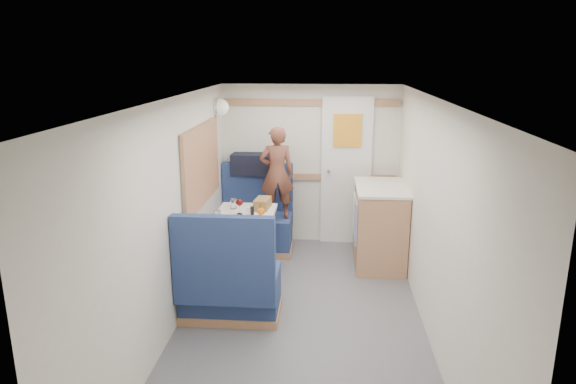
# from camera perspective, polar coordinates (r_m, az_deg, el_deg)

# --- Properties ---
(floor) EXTENTS (4.50, 4.50, 0.00)m
(floor) POSITION_cam_1_polar(r_m,az_deg,el_deg) (4.70, 1.36, -14.87)
(floor) COLOR #515156
(floor) RESTS_ON ground
(ceiling) EXTENTS (4.50, 4.50, 0.00)m
(ceiling) POSITION_cam_1_polar(r_m,az_deg,el_deg) (4.09, 1.54, 10.23)
(ceiling) COLOR silver
(ceiling) RESTS_ON wall_back
(wall_back) EXTENTS (2.20, 0.02, 2.00)m
(wall_back) POSITION_cam_1_polar(r_m,az_deg,el_deg) (6.46, 2.50, 3.01)
(wall_back) COLOR silver
(wall_back) RESTS_ON floor
(wall_left) EXTENTS (0.02, 4.50, 2.00)m
(wall_left) POSITION_cam_1_polar(r_m,az_deg,el_deg) (4.48, -12.77, -2.79)
(wall_left) COLOR silver
(wall_left) RESTS_ON floor
(wall_right) EXTENTS (0.02, 4.50, 2.00)m
(wall_right) POSITION_cam_1_polar(r_m,az_deg,el_deg) (4.38, 16.01, -3.43)
(wall_right) COLOR silver
(wall_right) RESTS_ON floor
(oak_trim_low) EXTENTS (2.15, 0.02, 0.08)m
(oak_trim_low) POSITION_cam_1_polar(r_m,az_deg,el_deg) (6.48, 2.48, 1.68)
(oak_trim_low) COLOR #956143
(oak_trim_low) RESTS_ON wall_back
(oak_trim_high) EXTENTS (2.15, 0.02, 0.08)m
(oak_trim_high) POSITION_cam_1_polar(r_m,az_deg,el_deg) (6.33, 2.57, 9.90)
(oak_trim_high) COLOR #956143
(oak_trim_high) RESTS_ON wall_back
(side_window) EXTENTS (0.04, 1.30, 0.72)m
(side_window) POSITION_cam_1_polar(r_m,az_deg,el_deg) (5.34, -9.62, 3.01)
(side_window) COLOR #B4BEA1
(side_window) RESTS_ON wall_left
(rear_door) EXTENTS (0.62, 0.12, 1.86)m
(rear_door) POSITION_cam_1_polar(r_m,az_deg,el_deg) (6.44, 6.49, 2.63)
(rear_door) COLOR white
(rear_door) RESTS_ON wall_back
(dinette_table) EXTENTS (0.62, 0.92, 0.72)m
(dinette_table) POSITION_cam_1_polar(r_m,az_deg,el_deg) (5.44, -4.90, -4.10)
(dinette_table) COLOR white
(dinette_table) RESTS_ON floor
(bench_far) EXTENTS (0.90, 0.59, 1.05)m
(bench_far) POSITION_cam_1_polar(r_m,az_deg,el_deg) (6.33, -3.60, -3.83)
(bench_far) COLOR navy
(bench_far) RESTS_ON floor
(bench_near) EXTENTS (0.90, 0.59, 1.05)m
(bench_near) POSITION_cam_1_polar(r_m,az_deg,el_deg) (4.75, -6.51, -10.53)
(bench_near) COLOR navy
(bench_near) RESTS_ON floor
(ledge) EXTENTS (0.90, 0.14, 0.04)m
(ledge) POSITION_cam_1_polar(r_m,az_deg,el_deg) (6.42, -3.37, 1.81)
(ledge) COLOR #956143
(ledge) RESTS_ON bench_far
(dome_light) EXTENTS (0.20, 0.20, 0.20)m
(dome_light) POSITION_cam_1_polar(r_m,az_deg,el_deg) (6.08, -7.53, 9.30)
(dome_light) COLOR white
(dome_light) RESTS_ON wall_left
(galley_counter) EXTENTS (0.57, 0.92, 0.92)m
(galley_counter) POSITION_cam_1_polar(r_m,az_deg,el_deg) (5.96, 10.10, -3.59)
(galley_counter) COLOR #956143
(galley_counter) RESTS_ON floor
(person) EXTENTS (0.44, 0.33, 1.10)m
(person) POSITION_cam_1_polar(r_m,az_deg,el_deg) (6.01, -1.25, 2.12)
(person) COLOR brown
(person) RESTS_ON bench_far
(duffel_bag) EXTENTS (0.55, 0.29, 0.26)m
(duffel_bag) POSITION_cam_1_polar(r_m,az_deg,el_deg) (6.39, -3.84, 3.12)
(duffel_bag) COLOR black
(duffel_bag) RESTS_ON ledge
(tray) EXTENTS (0.30, 0.37, 0.02)m
(tray) POSITION_cam_1_polar(r_m,az_deg,el_deg) (5.13, -3.48, -3.35)
(tray) COLOR white
(tray) RESTS_ON dinette_table
(orange_fruit) EXTENTS (0.08, 0.08, 0.08)m
(orange_fruit) POSITION_cam_1_polar(r_m,az_deg,el_deg) (5.30, -3.01, -2.18)
(orange_fruit) COLOR #F1620A
(orange_fruit) RESTS_ON tray
(cheese_block) EXTENTS (0.12, 0.09, 0.04)m
(cheese_block) POSITION_cam_1_polar(r_m,az_deg,el_deg) (5.14, -4.23, -2.99)
(cheese_block) COLOR #E0CB81
(cheese_block) RESTS_ON tray
(wine_glass) EXTENTS (0.08, 0.08, 0.17)m
(wine_glass) POSITION_cam_1_polar(r_m,az_deg,el_deg) (5.38, -5.41, -1.22)
(wine_glass) COLOR white
(wine_glass) RESTS_ON dinette_table
(tumbler_left) EXTENTS (0.07, 0.07, 0.12)m
(tumbler_left) POSITION_cam_1_polar(r_m,az_deg,el_deg) (5.19, -7.83, -2.67)
(tumbler_left) COLOR white
(tumbler_left) RESTS_ON dinette_table
(tumbler_mid) EXTENTS (0.07, 0.07, 0.11)m
(tumbler_mid) POSITION_cam_1_polar(r_m,az_deg,el_deg) (5.60, -6.08, -1.30)
(tumbler_mid) COLOR white
(tumbler_mid) RESTS_ON dinette_table
(beer_glass) EXTENTS (0.06, 0.06, 0.09)m
(beer_glass) POSITION_cam_1_polar(r_m,az_deg,el_deg) (5.48, -2.96, -1.71)
(beer_glass) COLOR brown
(beer_glass) RESTS_ON dinette_table
(pepper_grinder) EXTENTS (0.04, 0.04, 0.10)m
(pepper_grinder) POSITION_cam_1_polar(r_m,az_deg,el_deg) (5.34, -4.00, -2.15)
(pepper_grinder) COLOR black
(pepper_grinder) RESTS_ON dinette_table
(salt_grinder) EXTENTS (0.04, 0.04, 0.09)m
(salt_grinder) POSITION_cam_1_polar(r_m,az_deg,el_deg) (5.36, -4.44, -2.15)
(salt_grinder) COLOR white
(salt_grinder) RESTS_ON dinette_table
(bread_loaf) EXTENTS (0.17, 0.28, 0.11)m
(bread_loaf) POSITION_cam_1_polar(r_m,az_deg,el_deg) (5.59, -2.85, -1.28)
(bread_loaf) COLOR brown
(bread_loaf) RESTS_ON dinette_table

